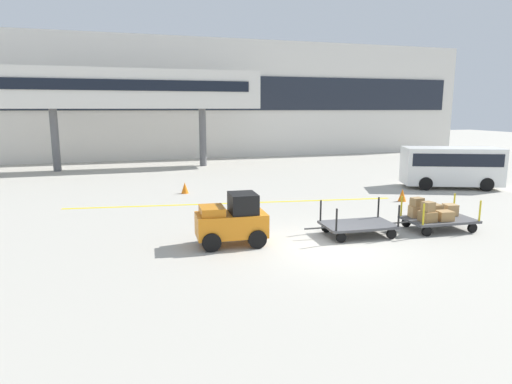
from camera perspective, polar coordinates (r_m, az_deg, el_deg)
ground_plane at (r=13.66m, az=8.94°, el=-6.87°), size 120.00×120.00×0.00m
apron_lead_line at (r=19.47m, az=-2.84°, el=-1.44°), size 14.24×2.19×0.01m
terminal_building at (r=38.12m, az=-8.44°, el=11.72°), size 50.70×2.51×9.70m
jet_bridge at (r=31.72m, az=-19.09°, el=12.33°), size 19.81×3.00×6.67m
baggage_tug at (r=13.45m, az=-3.06°, el=-3.69°), size 2.16×1.33×1.58m
baggage_cart_lead at (r=14.86m, az=12.95°, el=-4.18°), size 3.04×1.53×1.10m
baggage_cart_middle at (r=16.33m, az=21.99°, el=-2.74°), size 3.04×1.53×1.10m
shuttle_van at (r=25.23m, az=23.77°, el=3.28°), size 5.16×3.56×2.10m
safety_cone_near at (r=20.89m, az=18.26°, el=-0.38°), size 0.36×0.36×0.55m
safety_cone_far at (r=21.94m, az=-9.12°, el=0.53°), size 0.36×0.36×0.55m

